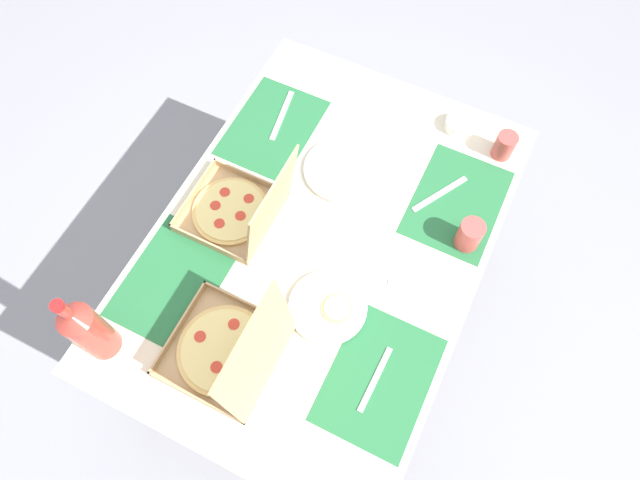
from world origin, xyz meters
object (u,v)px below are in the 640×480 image
object	(u,v)px
pizza_box_corner_right	(231,351)
cup_clear_right	(504,146)
plate_middle	(341,170)
cup_clear_left	(469,235)
plate_far_right	(329,307)
soda_bottle	(88,330)
pizza_box_center	(239,210)
condiment_bowl	(458,125)

from	to	relation	value
pizza_box_corner_right	cup_clear_right	world-z (taller)	pizza_box_corner_right
plate_middle	cup_clear_left	distance (m)	0.45
plate_far_right	soda_bottle	bearing A→B (deg)	-54.43
pizza_box_corner_right	plate_far_right	world-z (taller)	pizza_box_corner_right
cup_clear_right	pizza_box_center	bearing A→B (deg)	-48.16
pizza_box_center	soda_bottle	size ratio (longest dim) A/B	0.96
pizza_box_corner_right	plate_far_right	distance (m)	0.30
pizza_box_corner_right	soda_bottle	xyz separation A→B (m)	(0.12, -0.33, 0.08)
pizza_box_corner_right	plate_middle	distance (m)	0.67
plate_far_right	cup_clear_left	size ratio (longest dim) A/B	2.17
pizza_box_corner_right	plate_middle	world-z (taller)	pizza_box_corner_right
pizza_box_corner_right	cup_clear_right	xyz separation A→B (m)	(-0.95, 0.45, -0.00)
plate_far_right	cup_clear_right	bearing A→B (deg)	159.24
plate_middle	plate_far_right	bearing A→B (deg)	20.72
plate_far_right	soda_bottle	world-z (taller)	soda_bottle
plate_far_right	plate_middle	distance (m)	0.46
pizza_box_center	plate_middle	distance (m)	0.35
plate_far_right	plate_middle	size ratio (longest dim) A/B	0.93
pizza_box_center	plate_far_right	bearing A→B (deg)	68.47
pizza_box_corner_right	plate_far_right	xyz separation A→B (m)	(-0.24, 0.17, -0.04)
plate_far_right	plate_middle	xyz separation A→B (m)	(-0.43, -0.16, -0.00)
plate_far_right	cup_clear_right	world-z (taller)	cup_clear_right
soda_bottle	cup_clear_left	bearing A→B (deg)	132.86
plate_middle	condiment_bowl	distance (m)	0.42
pizza_box_center	soda_bottle	bearing A→B (deg)	-15.34
pizza_box_center	cup_clear_right	xyz separation A→B (m)	(-0.57, 0.64, -0.00)
condiment_bowl	cup_clear_left	bearing A→B (deg)	23.55
pizza_box_center	condiment_bowl	xyz separation A→B (m)	(-0.61, 0.48, -0.03)
pizza_box_center	condiment_bowl	world-z (taller)	pizza_box_center
pizza_box_corner_right	pizza_box_center	size ratio (longest dim) A/B	1.04
plate_middle	condiment_bowl	xyz separation A→B (m)	(-0.32, 0.27, 0.01)
cup_clear_left	pizza_box_corner_right	bearing A→B (deg)	-36.85
soda_bottle	cup_clear_right	size ratio (longest dim) A/B	3.59
cup_clear_right	condiment_bowl	distance (m)	0.17
pizza_box_corner_right	soda_bottle	world-z (taller)	same
condiment_bowl	cup_clear_right	bearing A→B (deg)	77.95
condiment_bowl	plate_middle	bearing A→B (deg)	-40.21
plate_far_right	soda_bottle	size ratio (longest dim) A/B	0.69
pizza_box_corner_right	cup_clear_right	distance (m)	1.05
plate_far_right	plate_middle	bearing A→B (deg)	-159.28
soda_bottle	cup_clear_left	world-z (taller)	soda_bottle
pizza_box_center	plate_middle	bearing A→B (deg)	144.34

